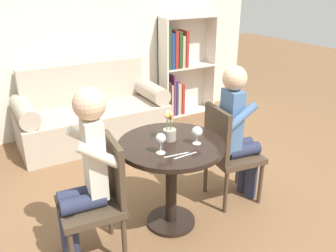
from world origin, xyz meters
name	(u,v)px	position (x,y,z in m)	size (l,w,h in m)	color
ground_plane	(171,222)	(0.00, 0.00, 0.00)	(16.00, 16.00, 0.00)	brown
back_wall	(74,25)	(0.00, 2.35, 1.35)	(5.20, 0.05, 2.70)	silver
round_table	(171,163)	(0.00, 0.00, 0.56)	(0.82, 0.82, 0.73)	black
couch	(93,116)	(0.00, 1.92, 0.31)	(1.77, 0.80, 0.92)	#B7A893
bookshelf_right	(180,69)	(1.42, 2.19, 0.68)	(0.82, 0.28, 1.40)	silver
chair_left	(100,195)	(-0.60, -0.05, 0.49)	(0.46, 0.46, 0.90)	#473828
chair_right	(228,150)	(0.60, 0.06, 0.49)	(0.47, 0.47, 0.90)	#473828
person_left	(85,174)	(-0.69, -0.04, 0.69)	(0.44, 0.36, 1.27)	#282D47
person_right	(238,131)	(0.69, 0.04, 0.66)	(0.44, 0.37, 1.24)	#282D47
wine_glass_left	(161,139)	(-0.15, -0.11, 0.84)	(0.07, 0.07, 0.15)	white
wine_glass_right	(197,132)	(0.16, -0.11, 0.83)	(0.08, 0.08, 0.14)	white
flower_vase	(170,131)	(0.02, 0.06, 0.81)	(0.10, 0.10, 0.23)	#9E9384
knife_left_setting	(176,155)	(-0.07, -0.19, 0.74)	(0.19, 0.03, 0.00)	silver
fork_left_setting	(185,155)	(-0.02, -0.23, 0.74)	(0.19, 0.02, 0.00)	silver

